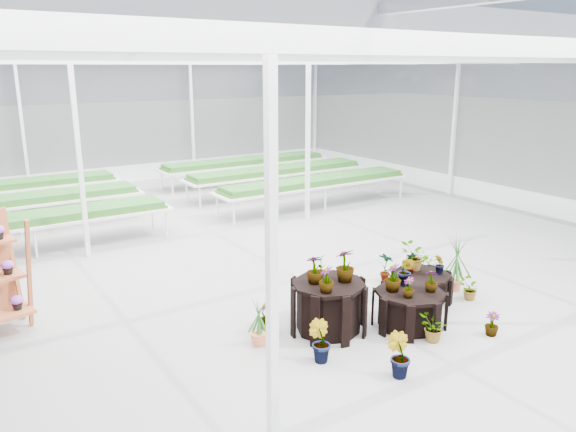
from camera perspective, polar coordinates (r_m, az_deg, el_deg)
ground_plane at (r=11.06m, az=0.99°, el=-7.03°), size 24.00×24.00×0.00m
greenhouse_shell at (r=10.42m, az=1.04°, el=4.51°), size 18.00×24.00×4.50m
steel_frame at (r=10.42m, az=1.04°, el=4.51°), size 18.00×24.00×4.50m
nursery_benches at (r=17.13m, az=-12.55°, el=2.05°), size 16.00×7.00×0.84m
plinth_tall at (r=9.12m, az=4.11°, el=-9.18°), size 1.43×1.43×0.83m
plinth_mid at (r=9.48m, az=12.21°, el=-9.21°), size 1.22×1.22×0.62m
plinth_low at (r=10.62m, az=13.38°, el=-6.97°), size 1.39×1.39×0.49m
nursery_plants at (r=9.82m, az=10.11°, el=-6.90°), size 4.78×3.13×1.37m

